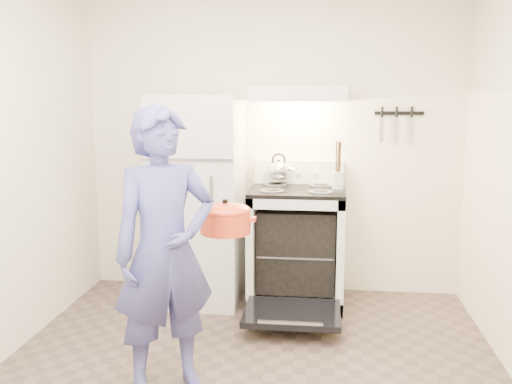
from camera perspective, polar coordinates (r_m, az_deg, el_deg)
back_wall at (r=4.91m, az=1.68°, el=4.44°), size 3.20×0.02×2.50m
refrigerator at (r=4.71m, az=-5.77°, el=-0.74°), size 0.70×0.70×1.70m
stove_body at (r=4.72m, az=4.07°, el=-5.56°), size 0.76×0.65×0.92m
cooktop at (r=4.62m, az=4.14°, el=0.13°), size 0.76×0.65×0.03m
backsplash at (r=4.88m, az=4.31°, el=2.02°), size 0.76×0.07×0.20m
oven_door at (r=4.26m, az=3.63°, el=-12.02°), size 0.70×0.54×0.04m
oven_rack at (r=4.73m, az=4.07°, el=-5.79°), size 0.60×0.52×0.01m
range_hood at (r=4.63m, az=4.31°, el=9.79°), size 0.76×0.50×0.12m
knife_strip at (r=4.90m, az=14.11°, el=7.65°), size 0.40×0.02×0.03m
pizza_stone at (r=4.82m, az=5.06°, el=-5.34°), size 0.35×0.35×0.02m
tea_kettle at (r=4.82m, az=2.28°, el=2.31°), size 0.21×0.18×0.26m
utensil_jar at (r=4.47m, az=8.18°, el=1.16°), size 0.09×0.09×0.13m
person at (r=3.29m, az=-9.09°, el=-5.93°), size 0.72×0.66×1.65m
dutch_oven at (r=3.57m, az=-3.09°, el=-2.97°), size 0.38×0.31×0.25m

